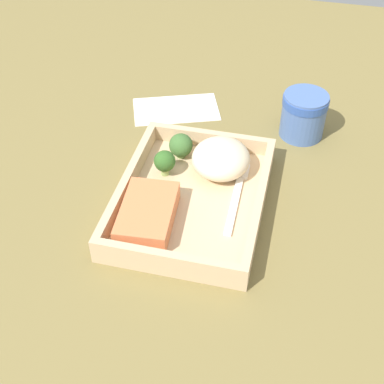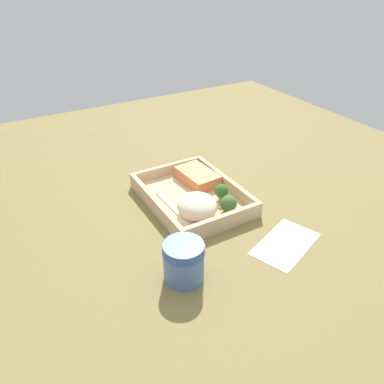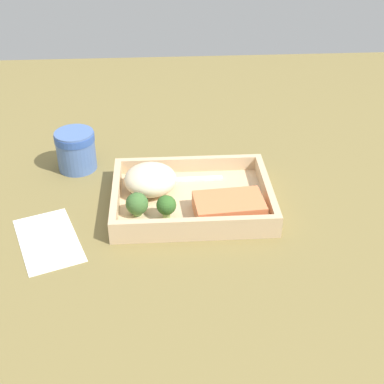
# 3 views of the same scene
# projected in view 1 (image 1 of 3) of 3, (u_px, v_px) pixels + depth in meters

# --- Properties ---
(ground_plane) EXTENTS (1.60, 1.60, 0.02)m
(ground_plane) POSITION_uv_depth(u_px,v_px,m) (192.00, 210.00, 0.82)
(ground_plane) COLOR olive
(takeout_tray) EXTENTS (0.28, 0.21, 0.01)m
(takeout_tray) POSITION_uv_depth(u_px,v_px,m) (192.00, 202.00, 0.81)
(takeout_tray) COLOR #CFAF85
(takeout_tray) RESTS_ON ground_plane
(tray_rim) EXTENTS (0.28, 0.21, 0.03)m
(tray_rim) POSITION_uv_depth(u_px,v_px,m) (192.00, 192.00, 0.79)
(tray_rim) COLOR #CFAF85
(tray_rim) RESTS_ON takeout_tray
(salmon_fillet) EXTENTS (0.12, 0.08, 0.03)m
(salmon_fillet) POSITION_uv_depth(u_px,v_px,m) (148.00, 214.00, 0.76)
(salmon_fillet) COLOR #E67B49
(salmon_fillet) RESTS_ON takeout_tray
(mashed_potatoes) EXTENTS (0.09, 0.09, 0.05)m
(mashed_potatoes) POSITION_uv_depth(u_px,v_px,m) (221.00, 159.00, 0.83)
(mashed_potatoes) COLOR beige
(mashed_potatoes) RESTS_ON takeout_tray
(broccoli_floret_1) EXTENTS (0.04, 0.04, 0.04)m
(broccoli_floret_1) POSITION_uv_depth(u_px,v_px,m) (181.00, 146.00, 0.87)
(broccoli_floret_1) COLOR #83AF62
(broccoli_floret_1) RESTS_ON takeout_tray
(broccoli_floret_2) EXTENTS (0.03, 0.03, 0.04)m
(broccoli_floret_2) POSITION_uv_depth(u_px,v_px,m) (165.00, 162.00, 0.83)
(broccoli_floret_2) COLOR #89A85D
(broccoli_floret_2) RESTS_ON takeout_tray
(fork) EXTENTS (0.16, 0.02, 0.00)m
(fork) POSITION_uv_depth(u_px,v_px,m) (237.00, 192.00, 0.81)
(fork) COLOR white
(fork) RESTS_ON takeout_tray
(paper_cup) EXTENTS (0.08, 0.08, 0.08)m
(paper_cup) POSITION_uv_depth(u_px,v_px,m) (304.00, 113.00, 0.91)
(paper_cup) COLOR #4C6CAC
(paper_cup) RESTS_ON ground_plane
(receipt_slip) EXTENTS (0.14, 0.18, 0.00)m
(receipt_slip) POSITION_uv_depth(u_px,v_px,m) (176.00, 109.00, 1.00)
(receipt_slip) COLOR white
(receipt_slip) RESTS_ON ground_plane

